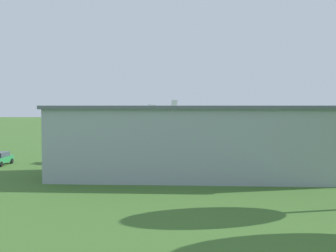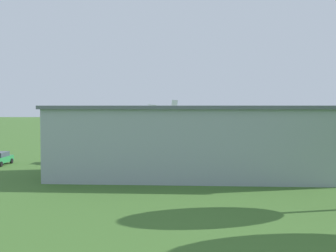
{
  "view_description": "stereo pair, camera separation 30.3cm",
  "coord_description": "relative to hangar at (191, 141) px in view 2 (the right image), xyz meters",
  "views": [
    {
      "loc": [
        0.67,
        85.21,
        7.45
      ],
      "look_at": [
        3.2,
        17.26,
        4.28
      ],
      "focal_mm": 45.89,
      "sensor_mm": 36.0,
      "label": 1
    },
    {
      "loc": [
        0.37,
        85.2,
        7.45
      ],
      "look_at": [
        3.2,
        17.26,
        4.28
      ],
      "focal_mm": 45.89,
      "sensor_mm": 36.0,
      "label": 2
    }
  ],
  "objects": [
    {
      "name": "ground_plane",
      "position": [
        0.15,
        -40.29,
        -3.76
      ],
      "size": [
        400.0,
        400.0,
        0.0
      ],
      "primitive_type": "plane",
      "color": "#3D6628"
    },
    {
      "name": "car_grey",
      "position": [
        16.77,
        -10.58,
        -2.89
      ],
      "size": [
        1.99,
        3.93,
        1.69
      ],
      "color": "slate",
      "rests_on": "ground_plane"
    },
    {
      "name": "biplane",
      "position": [
        5.89,
        -36.69,
        2.9
      ],
      "size": [
        7.66,
        8.46,
        3.76
      ],
      "color": "silver"
    },
    {
      "name": "person_near_hangar_door",
      "position": [
        13.65,
        -9.08,
        -2.91
      ],
      "size": [
        0.52,
        0.52,
        1.69
      ],
      "color": "orange",
      "rests_on": "ground_plane"
    },
    {
      "name": "hangar",
      "position": [
        0.0,
        0.0,
        0.0
      ],
      "size": [
        29.27,
        11.43,
        7.49
      ],
      "color": "#99A3AD",
      "rests_on": "ground_plane"
    },
    {
      "name": "car_green",
      "position": [
        24.01,
        -8.07,
        -2.91
      ],
      "size": [
        1.98,
        4.55,
        1.63
      ],
      "color": "#1E6B38",
      "rests_on": "ground_plane"
    },
    {
      "name": "person_at_fence_line",
      "position": [
        14.66,
        -6.45,
        -2.96
      ],
      "size": [
        0.52,
        0.52,
        1.61
      ],
      "color": "#33723F",
      "rests_on": "ground_plane"
    },
    {
      "name": "windsock",
      "position": [
        20.1,
        -48.63,
        2.0
      ],
      "size": [
        1.47,
        1.22,
        6.56
      ],
      "color": "silver",
      "rests_on": "ground_plane"
    }
  ]
}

